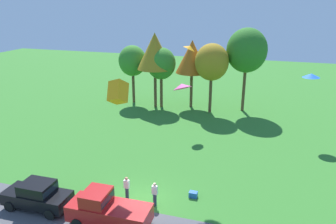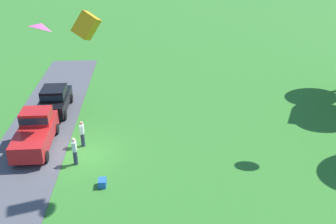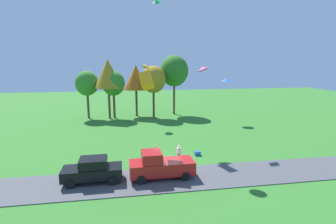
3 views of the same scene
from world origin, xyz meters
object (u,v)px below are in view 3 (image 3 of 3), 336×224
object	(u,v)px
tree_far_right	(108,74)
kite_delta_topmost	(146,66)
tree_right_of_center	(174,71)
tree_left_of_center	(113,84)
person_watching_sky	(156,155)
kite_delta_low_drifter	(157,1)
kite_delta_high_right	(203,68)
kite_box_mid_center	(147,81)
car_sedan_near_entrance	(93,169)
tree_lone_near	(153,80)
tree_far_left	(136,77)
cooler_box	(198,153)
tree_center_back	(87,84)
person_beside_suv	(179,154)
kite_delta_high_left	(226,80)
car_pickup_mid_row	(159,165)

from	to	relation	value
tree_far_right	kite_delta_topmost	xyz separation A→B (m)	(5.48, -4.80, 1.29)
tree_right_of_center	kite_delta_topmost	distance (m)	8.45
tree_left_of_center	kite_delta_topmost	distance (m)	7.44
person_watching_sky	tree_left_of_center	distance (m)	21.28
kite_delta_low_drifter	kite_delta_high_right	world-z (taller)	kite_delta_low_drifter
tree_far_right	kite_box_mid_center	bearing A→B (deg)	-77.39
car_sedan_near_entrance	kite_delta_topmost	size ratio (longest dim) A/B	3.48
tree_lone_near	kite_delta_high_right	distance (m)	20.75
tree_far_left	car_sedan_near_entrance	bearing A→B (deg)	-100.49
person_watching_sky	kite_delta_topmost	size ratio (longest dim) A/B	1.34
kite_delta_high_right	kite_delta_low_drifter	bearing A→B (deg)	103.12
car_sedan_near_entrance	kite_delta_topmost	world-z (taller)	kite_delta_topmost
cooler_box	kite_delta_low_drifter	bearing A→B (deg)	108.57
car_sedan_near_entrance	kite_box_mid_center	world-z (taller)	kite_box_mid_center
tree_center_back	tree_far_left	world-z (taller)	tree_far_left
person_beside_suv	kite_delta_low_drifter	world-z (taller)	kite_delta_low_drifter
tree_far_left	cooler_box	xyz separation A→B (m)	(4.90, -19.84, -6.19)
tree_center_back	kite_delta_high_left	xyz separation A→B (m)	(20.67, -6.04, 0.73)
tree_far_left	tree_left_of_center	bearing A→B (deg)	-163.16
person_watching_sky	tree_left_of_center	world-z (taller)	tree_left_of_center
person_watching_sky	tree_left_of_center	xyz separation A→B (m)	(-4.26, 20.33, 4.65)
tree_far_right	kite_delta_topmost	world-z (taller)	tree_far_right
car_sedan_near_entrance	person_beside_suv	world-z (taller)	car_sedan_near_entrance
tree_far_right	tree_far_left	world-z (taller)	tree_far_right
person_beside_suv	tree_left_of_center	distance (m)	21.91
tree_far_right	kite_delta_high_left	world-z (taller)	tree_far_right
tree_far_right	kite_box_mid_center	xyz separation A→B (m)	(4.34, -19.40, 0.30)
tree_far_left	cooler_box	size ratio (longest dim) A/B	15.03
kite_delta_topmost	person_beside_suv	bearing A→B (deg)	-84.20
cooler_box	kite_delta_topmost	bearing A→B (deg)	105.35
person_beside_suv	tree_center_back	size ratio (longest dim) A/B	0.23
tree_right_of_center	kite_delta_low_drifter	size ratio (longest dim) A/B	8.76
tree_far_right	tree_left_of_center	xyz separation A→B (m)	(0.74, 0.18, -1.53)
person_beside_suv	tree_far_right	xyz separation A→B (m)	(-7.06, 20.28, 6.19)
person_watching_sky	kite_delta_high_left	bearing A→B (deg)	50.66
kite_delta_high_right	tree_right_of_center	bearing A→B (deg)	85.20
kite_delta_high_right	tree_far_left	bearing A→B (deg)	101.69
cooler_box	kite_delta_topmost	world-z (taller)	kite_delta_topmost
tree_center_back	kite_box_mid_center	bearing A→B (deg)	-69.18
tree_right_of_center	cooler_box	xyz separation A→B (m)	(-1.53, -20.27, -7.16)
kite_delta_low_drifter	kite_delta_high_left	distance (m)	15.28
tree_center_back	tree_right_of_center	distance (m)	14.31
tree_far_right	cooler_box	bearing A→B (deg)	-63.49
car_pickup_mid_row	kite_delta_high_left	world-z (taller)	kite_delta_high_left
car_sedan_near_entrance	kite_box_mid_center	distance (m)	8.45
tree_left_of_center	tree_lone_near	world-z (taller)	tree_lone_near
tree_left_of_center	kite_delta_topmost	xyz separation A→B (m)	(4.74, -4.98, 2.83)
car_pickup_mid_row	kite_box_mid_center	distance (m)	7.23
kite_delta_high_left	kite_delta_topmost	bearing A→B (deg)	178.33
car_pickup_mid_row	tree_far_left	bearing A→B (deg)	91.35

